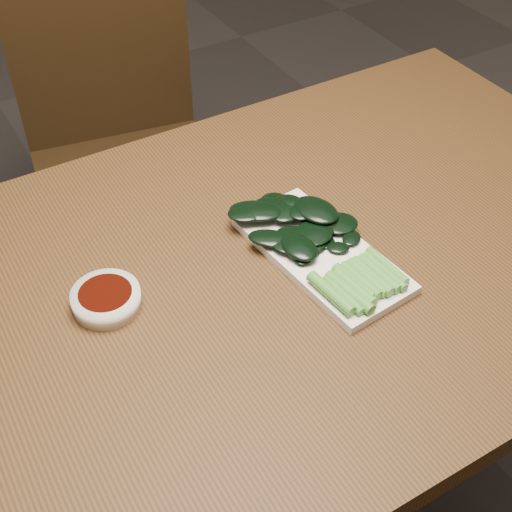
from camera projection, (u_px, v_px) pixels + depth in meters
name	position (u px, v px, depth m)	size (l,w,h in m)	color
table	(251.00, 305.00, 1.09)	(1.40, 0.80, 0.75)	#472D14
chair_far	(121.00, 145.00, 1.74)	(0.50, 0.50, 0.89)	black
sauce_bowl	(106.00, 299.00, 0.99)	(0.10, 0.10, 0.03)	white
serving_plate	(322.00, 254.00, 1.06)	(0.16, 0.29, 0.01)	white
gai_lan	(313.00, 237.00, 1.06)	(0.19, 0.30, 0.03)	#52A338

